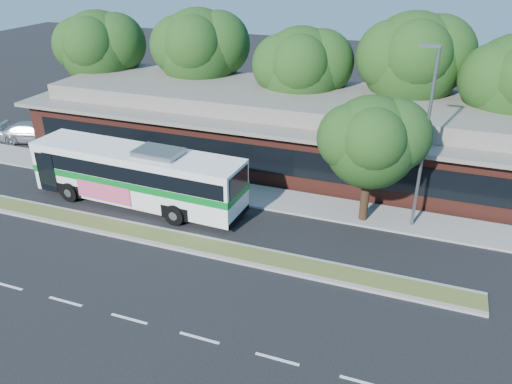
{
  "coord_description": "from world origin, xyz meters",
  "views": [
    {
      "loc": [
        9.79,
        -17.38,
        12.95
      ],
      "look_at": [
        2.17,
        3.23,
        2.0
      ],
      "focal_mm": 35.0,
      "sensor_mm": 36.0,
      "label": 1
    }
  ],
  "objects_px": {
    "lamp_post": "(425,136)",
    "sedan": "(34,132)",
    "transit_bus": "(138,172)",
    "sidewalk_tree": "(378,140)"
  },
  "relations": [
    {
      "from": "lamp_post",
      "to": "transit_bus",
      "type": "bearing_deg",
      "value": -169.9
    },
    {
      "from": "lamp_post",
      "to": "sedan",
      "type": "distance_m",
      "value": 27.25
    },
    {
      "from": "sidewalk_tree",
      "to": "sedan",
      "type": "bearing_deg",
      "value": 172.39
    },
    {
      "from": "sedan",
      "to": "lamp_post",
      "type": "bearing_deg",
      "value": -114.97
    },
    {
      "from": "lamp_post",
      "to": "transit_bus",
      "type": "xyz_separation_m",
      "value": [
        -14.3,
        -2.55,
        -3.0
      ]
    },
    {
      "from": "lamp_post",
      "to": "sedan",
      "type": "xyz_separation_m",
      "value": [
        -26.74,
        3.19,
        -4.19
      ]
    },
    {
      "from": "lamp_post",
      "to": "sedan",
      "type": "relative_size",
      "value": 1.85
    },
    {
      "from": "transit_bus",
      "to": "sidewalk_tree",
      "type": "distance_m",
      "value": 12.72
    },
    {
      "from": "sedan",
      "to": "transit_bus",
      "type": "bearing_deg",
      "value": -132.92
    },
    {
      "from": "sedan",
      "to": "sidewalk_tree",
      "type": "bearing_deg",
      "value": -115.79
    }
  ]
}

